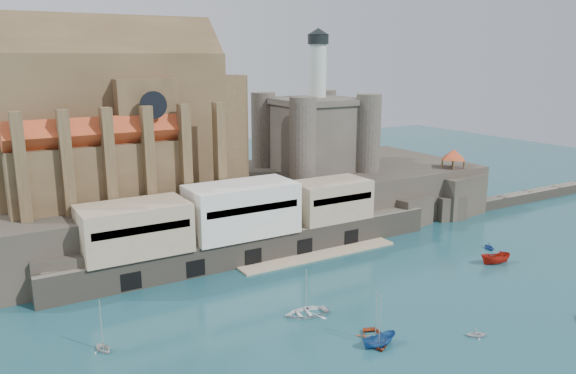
% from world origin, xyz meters
% --- Properties ---
extents(ground, '(300.00, 300.00, 0.00)m').
position_xyz_m(ground, '(0.00, 0.00, 0.00)').
color(ground, '#17444D').
rests_on(ground, ground).
extents(promontory, '(100.00, 36.00, 10.00)m').
position_xyz_m(promontory, '(-0.19, 39.37, 4.92)').
color(promontory, '#2C2721').
rests_on(promontory, ground).
extents(quay, '(70.00, 12.00, 13.05)m').
position_xyz_m(quay, '(-10.19, 23.07, 6.07)').
color(quay, '#635C4F').
rests_on(quay, ground).
extents(church, '(47.00, 25.93, 30.51)m').
position_xyz_m(church, '(-24.13, 41.85, 22.13)').
color(church, brown).
rests_on(church, promontory).
extents(castle_keep, '(21.20, 21.20, 29.30)m').
position_xyz_m(castle_keep, '(16.08, 41.08, 18.31)').
color(castle_keep, '#443E36').
rests_on(castle_keep, promontory).
extents(rock_outcrop, '(14.50, 10.50, 8.70)m').
position_xyz_m(rock_outcrop, '(42.00, 25.84, 4.02)').
color(rock_outcrop, '#2C2721').
rests_on(rock_outcrop, ground).
extents(pavilion, '(6.40, 6.40, 5.40)m').
position_xyz_m(pavilion, '(42.00, 26.00, 12.73)').
color(pavilion, brown).
rests_on(pavilion, rock_outcrop).
extents(breakwater, '(40.00, 3.00, 2.40)m').
position_xyz_m(breakwater, '(66.00, 24.00, 0.00)').
color(breakwater, '#635C4F').
rests_on(breakwater, ground).
extents(boat_0, '(4.19, 2.61, 5.66)m').
position_xyz_m(boat_0, '(-8.86, -10.26, 0.00)').
color(boat_0, '#B43914').
rests_on(boat_0, ground).
extents(boat_1, '(2.30, 2.65, 2.63)m').
position_xyz_m(boat_1, '(2.55, -15.68, 0.00)').
color(boat_1, silver).
rests_on(boat_1, ground).
extents(boat_2, '(1.85, 1.80, 4.61)m').
position_xyz_m(boat_2, '(-9.16, -11.30, 0.00)').
color(boat_2, '#1F5194').
rests_on(boat_2, ground).
extents(boat_4, '(2.83, 2.18, 2.89)m').
position_xyz_m(boat_4, '(-37.60, 4.26, 0.00)').
color(boat_4, beige).
rests_on(boat_4, ground).
extents(boat_5, '(2.55, 2.51, 5.61)m').
position_xyz_m(boat_5, '(24.99, -0.10, 0.00)').
color(boat_5, '#A71C0E').
rests_on(boat_5, ground).
extents(boat_6, '(2.03, 4.51, 6.09)m').
position_xyz_m(boat_6, '(-12.17, 0.06, 0.00)').
color(boat_6, white).
rests_on(boat_6, ground).
extents(boat_7, '(2.83, 2.29, 2.84)m').
position_xyz_m(boat_7, '(30.00, 5.37, 0.00)').
color(boat_7, '#254899').
rests_on(boat_7, ground).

